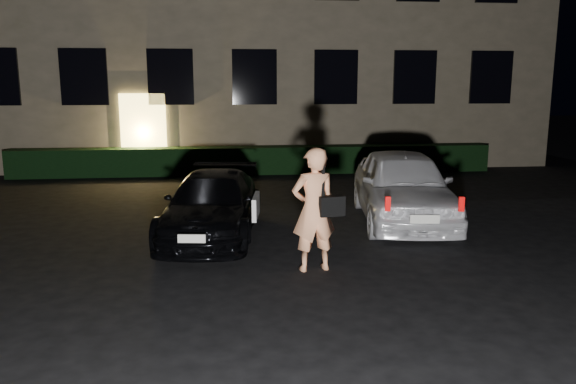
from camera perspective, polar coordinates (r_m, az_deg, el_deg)
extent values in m
plane|color=black|center=(7.66, 1.15, -10.54)|extent=(80.00, 80.00, 0.00)
cube|color=#FFDA65|center=(18.25, -14.45, 5.74)|extent=(1.40, 0.10, 2.50)
cube|color=black|center=(18.50, -20.02, 10.92)|extent=(1.40, 0.10, 1.70)
cube|color=black|center=(18.08, -11.84, 11.36)|extent=(1.40, 0.10, 1.70)
cube|color=black|center=(18.03, -3.42, 11.57)|extent=(1.40, 0.10, 1.70)
cube|color=black|center=(18.35, 4.89, 11.54)|extent=(1.40, 0.10, 1.70)
cube|color=black|center=(19.02, 12.75, 11.29)|extent=(1.40, 0.10, 1.70)
cube|color=black|center=(20.01, 19.93, 10.89)|extent=(1.40, 0.10, 1.70)
cube|color=black|center=(17.75, -3.25, 3.25)|extent=(15.00, 0.70, 0.85)
imported|color=black|center=(10.59, -7.67, -1.29)|extent=(2.13, 4.16, 1.16)
cube|color=white|center=(9.74, -3.28, -1.45)|extent=(0.18, 0.83, 0.39)
cube|color=silver|center=(8.63, -9.75, -4.68)|extent=(0.42, 0.09, 0.13)
imported|color=white|center=(11.75, 11.56, 0.62)|extent=(2.32, 4.55, 1.49)
cube|color=red|center=(9.62, 10.11, -1.19)|extent=(0.10, 0.07, 0.25)
cube|color=red|center=(9.88, 17.22, -1.19)|extent=(0.10, 0.07, 0.25)
cube|color=silver|center=(9.73, 13.71, -2.69)|extent=(0.50, 0.11, 0.15)
imported|color=#FFA571|center=(8.44, 2.63, -1.80)|extent=(0.76, 0.57, 1.89)
cube|color=black|center=(8.39, 4.44, -1.42)|extent=(0.41, 0.24, 0.30)
cube|color=black|center=(8.30, 3.55, 1.46)|extent=(0.05, 0.07, 0.59)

